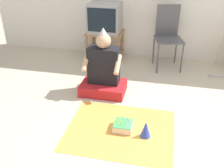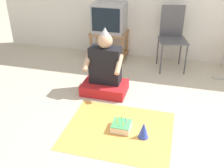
# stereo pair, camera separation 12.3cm
# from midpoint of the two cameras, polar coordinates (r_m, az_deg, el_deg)

# --- Properties ---
(ground_plane) EXTENTS (16.00, 16.00, 0.00)m
(ground_plane) POSITION_cam_midpoint_polar(r_m,az_deg,el_deg) (2.95, 10.47, -9.74)
(ground_plane) COLOR #BCB29E
(tv_stand) EXTENTS (0.60, 0.45, 0.47)m
(tv_stand) POSITION_cam_midpoint_polar(r_m,az_deg,el_deg) (4.57, -2.32, 8.99)
(tv_stand) COLOR #997047
(tv_stand) RESTS_ON ground_plane
(tv) EXTENTS (0.52, 0.44, 0.47)m
(tv) POSITION_cam_midpoint_polar(r_m,az_deg,el_deg) (4.44, -2.42, 14.19)
(tv) COLOR #99999E
(tv) RESTS_ON tv_stand
(folding_chair) EXTENTS (0.50, 0.50, 0.97)m
(folding_chair) POSITION_cam_midpoint_polar(r_m,az_deg,el_deg) (4.24, 11.26, 10.86)
(folding_chair) COLOR #4C4C51
(folding_chair) RESTS_ON ground_plane
(dust_mop) EXTENTS (0.28, 0.44, 1.09)m
(dust_mop) POSITION_cam_midpoint_polar(r_m,az_deg,el_deg) (4.25, 21.80, 5.81)
(dust_mop) COLOR #B2ADA3
(dust_mop) RESTS_ON ground_plane
(person_seated) EXTENTS (0.59, 0.41, 0.89)m
(person_seated) POSITION_cam_midpoint_polar(r_m,az_deg,el_deg) (3.45, -2.89, 2.58)
(person_seated) COLOR red
(person_seated) RESTS_ON ground_plane
(party_cloth) EXTENTS (1.15, 0.95, 0.01)m
(party_cloth) POSITION_cam_midpoint_polar(r_m,az_deg,el_deg) (2.89, 0.58, -9.92)
(party_cloth) COLOR #EFA84C
(party_cloth) RESTS_ON ground_plane
(birthday_cake) EXTENTS (0.20, 0.20, 0.14)m
(birthday_cake) POSITION_cam_midpoint_polar(r_m,az_deg,el_deg) (2.87, 1.19, -9.09)
(birthday_cake) COLOR #F4E0C6
(birthday_cake) RESTS_ON party_cloth
(party_hat_blue) EXTENTS (0.11, 0.11, 0.18)m
(party_hat_blue) POSITION_cam_midpoint_polar(r_m,az_deg,el_deg) (2.77, 6.07, -9.74)
(party_hat_blue) COLOR blue
(party_hat_blue) RESTS_ON party_cloth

